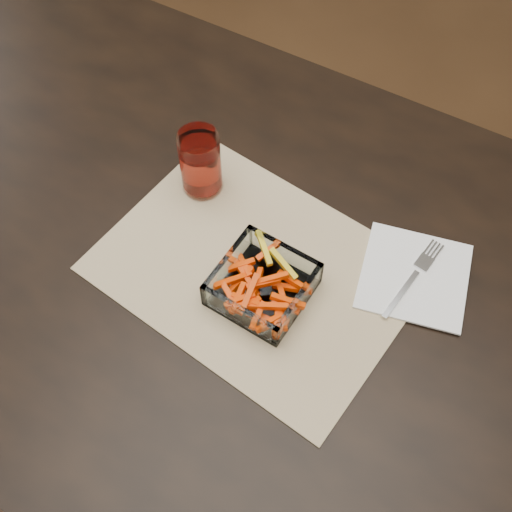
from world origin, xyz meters
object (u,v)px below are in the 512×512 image
Objects in this scene: glass_bowl at (262,286)px; fork at (414,276)px; tumbler at (201,164)px; dining_table at (244,293)px.

fork is (0.18, 0.13, -0.02)m from glass_bowl.
fork is at bearing 1.42° from tumbler.
dining_table is at bearing 149.92° from glass_bowl.
tumbler is at bearing 144.09° from dining_table.
tumbler reaches higher than glass_bowl.
glass_bowl is 0.22m from tumbler.
dining_table is 0.22m from tumbler.
dining_table is 0.27m from fork.
tumbler reaches higher than dining_table.
glass_bowl is at bearing -34.42° from tumbler.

